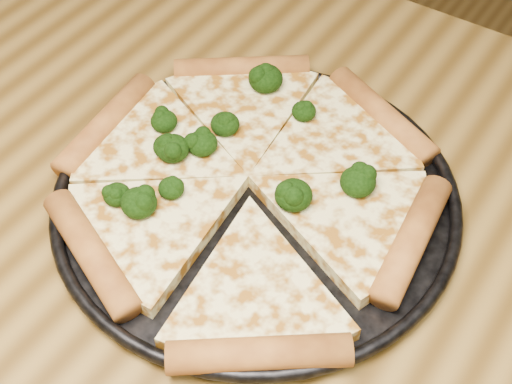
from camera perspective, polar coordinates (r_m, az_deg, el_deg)
The scene contains 3 objects.
pizza_pan at distance 0.63m, azimuth -0.00°, elevation -0.51°, with size 0.34×0.34×0.02m.
pizza at distance 0.63m, azimuth -0.56°, elevation 0.80°, with size 0.32×0.35×0.02m.
broccoli_florets at distance 0.64m, azimuth -2.18°, elevation 3.13°, with size 0.20×0.21×0.02m.
Camera 1 is at (0.12, -0.23, 1.23)m, focal length 53.58 mm.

